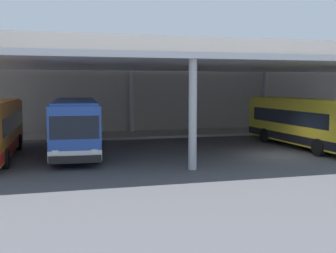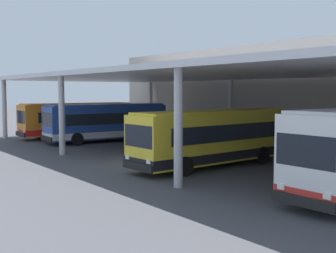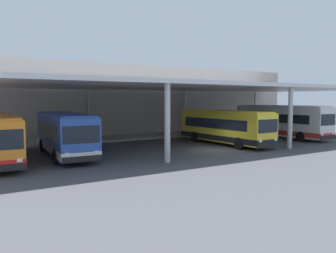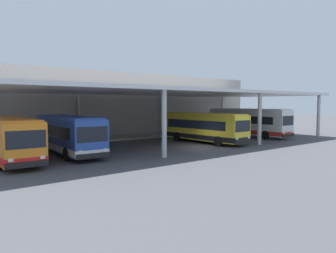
{
  "view_description": "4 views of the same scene",
  "coord_description": "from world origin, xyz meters",
  "views": [
    {
      "loc": [
        -12.54,
        -21.52,
        4.01
      ],
      "look_at": [
        -6.06,
        2.35,
        1.62
      ],
      "focal_mm": 45.28,
      "sensor_mm": 36.0,
      "label": 1
    },
    {
      "loc": [
        20.76,
        -14.32,
        4.25
      ],
      "look_at": [
        -2.15,
        3.34,
        1.88
      ],
      "focal_mm": 45.95,
      "sensor_mm": 36.0,
      "label": 2
    },
    {
      "loc": [
        -17.75,
        -21.49,
        4.18
      ],
      "look_at": [
        -1.56,
        4.94,
        1.7
      ],
      "focal_mm": 35.91,
      "sensor_mm": 36.0,
      "label": 3
    },
    {
      "loc": [
        -21.31,
        -21.91,
        4.19
      ],
      "look_at": [
        -0.15,
        4.53,
        1.77
      ],
      "focal_mm": 34.06,
      "sensor_mm": 36.0,
      "label": 4
    }
  ],
  "objects": [
    {
      "name": "bench_waiting",
      "position": [
        -10.15,
        11.82,
        0.66
      ],
      "size": [
        1.8,
        0.45,
        0.92
      ],
      "color": "#4C515B",
      "rests_on": "platform_kerb"
    },
    {
      "name": "bus_far_bay",
      "position": [
        12.26,
        3.57,
        1.84
      ],
      "size": [
        2.77,
        11.34,
        3.57
      ],
      "color": "white",
      "rests_on": "ground"
    },
    {
      "name": "bus_second_bay",
      "position": [
        -11.32,
        3.83,
        1.66
      ],
      "size": [
        3.12,
        10.65,
        3.17
      ],
      "color": "#284CA8",
      "rests_on": "ground"
    },
    {
      "name": "canopy_shelter",
      "position": [
        0.0,
        5.5,
        5.31
      ],
      "size": [
        40.0,
        17.0,
        5.55
      ],
      "color": "silver",
      "rests_on": "ground"
    },
    {
      "name": "platform_kerb",
      "position": [
        0.0,
        11.75,
        0.09
      ],
      "size": [
        42.0,
        4.5,
        0.18
      ],
      "primitive_type": "cube",
      "color": "#A39E93",
      "rests_on": "ground"
    },
    {
      "name": "station_building_facade",
      "position": [
        0.0,
        15.0,
        4.16
      ],
      "size": [
        48.0,
        1.6,
        8.31
      ],
      "primitive_type": "cube",
      "color": "#ADA399",
      "rests_on": "ground"
    },
    {
      "name": "bus_middle_bay",
      "position": [
        3.14,
        2.52,
        1.66
      ],
      "size": [
        2.9,
        10.59,
        3.17
      ],
      "color": "yellow",
      "rests_on": "ground"
    },
    {
      "name": "ground_plane",
      "position": [
        0.0,
        0.0,
        0.0
      ],
      "size": [
        200.0,
        200.0,
        0.0
      ],
      "primitive_type": "plane",
      "color": "#47474C"
    }
  ]
}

